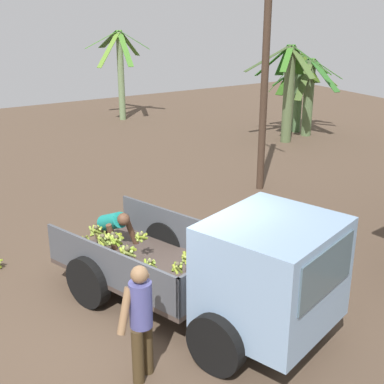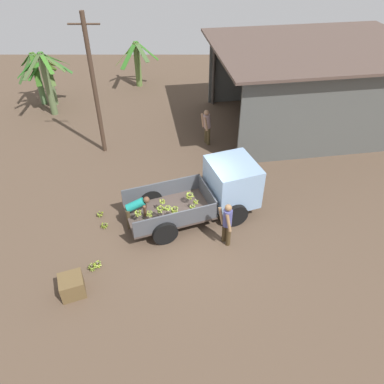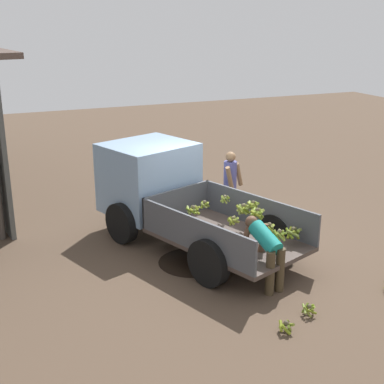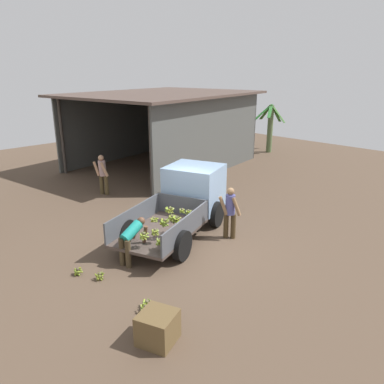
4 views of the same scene
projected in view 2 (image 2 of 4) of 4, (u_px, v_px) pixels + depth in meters
The scene contains 17 objects.
ground at pixel (190, 225), 13.07m from camera, with size 36.00×36.00×0.00m, color brown.
mud_patch_0 at pixel (177, 210), 13.67m from camera, with size 1.32×1.32×0.01m, color black.
cargo_truck at pixel (220, 188), 13.08m from camera, with size 4.87×3.20×1.91m.
warehouse_shed at pixel (326, 68), 17.35m from camera, with size 10.51×8.52×3.81m.
utility_pole at pixel (94, 87), 15.07m from camera, with size 1.19×0.18×5.83m.
banana_palm_0 at pixel (47, 82), 18.69m from camera, with size 2.28×2.58×3.21m.
banana_palm_1 at pixel (137, 63), 21.86m from camera, with size 2.55×2.23×2.61m.
banana_palm_3 at pixel (49, 79), 19.81m from camera, with size 2.55×2.28×2.69m.
banana_palm_5 at pixel (38, 78), 19.82m from camera, with size 2.07×2.76×2.79m.
person_foreground_visitor at pixel (227, 223), 11.84m from camera, with size 0.52×0.64×1.62m.
person_worker_loading at pixel (135, 209), 12.63m from camera, with size 0.87×0.65×1.17m.
person_bystander_near_shed at pixel (207, 125), 16.82m from camera, with size 0.53×0.72×1.68m.
banana_bunch_on_ground_0 at pixel (92, 267), 11.42m from camera, with size 0.27×0.27×0.22m.
banana_bunch_on_ground_1 at pixel (104, 225), 12.89m from camera, with size 0.23×0.24×0.20m.
banana_bunch_on_ground_2 at pixel (100, 214), 13.35m from camera, with size 0.24×0.24×0.20m.
banana_bunch_on_ground_3 at pixel (98, 264), 11.53m from camera, with size 0.27×0.27×0.20m.
wooden_crate_0 at pixel (72, 286), 10.64m from camera, with size 0.67×0.67×0.61m, color brown.
Camera 2 is at (0.08, -9.54, 9.00)m, focal length 35.00 mm.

